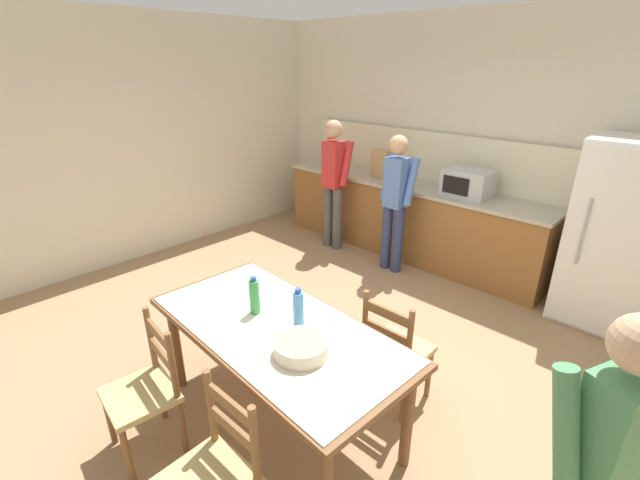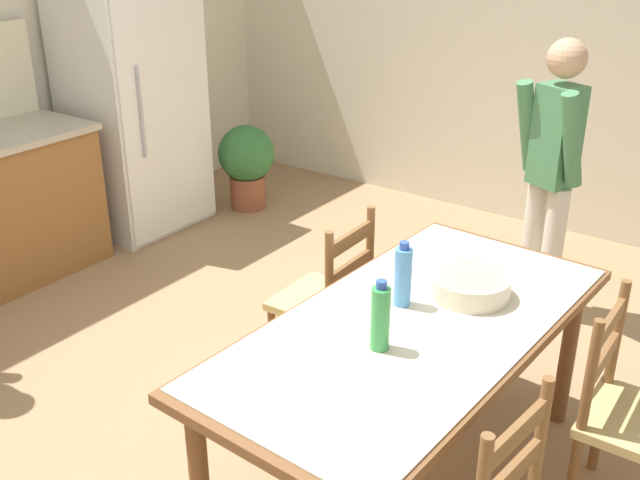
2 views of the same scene
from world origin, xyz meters
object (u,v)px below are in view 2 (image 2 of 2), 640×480
Objects in this scene: bottle_near_centre at (380,317)px; chair_side_near_right at (630,417)px; chair_side_far_right at (327,301)px; bottle_off_centre at (403,276)px; potted_plant at (246,161)px; refrigerator at (134,110)px; person_by_table at (552,166)px; dining_table at (412,342)px; serving_bowl at (470,284)px.

chair_side_near_right is at bearing -51.67° from bottle_near_centre.
bottle_off_centre is at bearing 58.70° from chair_side_far_right.
chair_side_near_right is 1.47m from chair_side_far_right.
bottle_near_centre is 0.40× the size of potted_plant.
potted_plant is (1.63, 3.33, -0.06)m from chair_side_near_right.
person_by_table is at bearing -81.18° from refrigerator.
bottle_near_centre is 0.17× the size of person_by_table.
chair_side_near_right reaches higher than potted_plant.
potted_plant is (1.56, 1.87, -0.06)m from chair_side_far_right.
bottle_off_centre is at bearing 106.86° from chair_side_near_right.
dining_table is at bearing -2.67° from bottle_near_centre.
refrigerator is 3.37m from bottle_near_centre.
bottle_off_centre is (0.32, 0.10, 0.00)m from bottle_near_centre.
person_by_table is at bearing 7.62° from serving_bowl.
refrigerator is at bearing 67.36° from bottle_off_centre.
person_by_table is at bearing -95.82° from potted_plant.
dining_table is 0.88m from chair_side_near_right.
refrigerator is at bearing -58.56° from person_by_table.
dining_table is 0.31m from bottle_near_centre.
serving_bowl is (-0.99, -3.09, -0.04)m from refrigerator.
serving_bowl is 0.35× the size of chair_side_far_right.
dining_table is at bearing 26.26° from person_by_table.
chair_side_far_right is 1.51m from person_by_table.
bottle_off_centre is 1.66m from person_by_table.
bottle_off_centre reaches higher than dining_table.
bottle_off_centre is (0.10, 0.11, 0.21)m from dining_table.
serving_bowl is at bearing -40.35° from bottle_off_centre.
chair_side_near_right reaches higher than serving_bowl.
chair_side_far_right is at bearing 46.11° from bottle_near_centre.
bottle_off_centre is 0.17× the size of person_by_table.
bottle_off_centre reaches higher than chair_side_near_right.
chair_side_near_right is (0.60, -0.76, -0.46)m from bottle_near_centre.
potted_plant is at bearing 52.11° from dining_table.
potted_plant is at bearing 48.97° from bottle_near_centre.
refrigerator is at bearing -111.79° from chair_side_far_right.
bottle_near_centre is at bearing 25.54° from person_by_table.
chair_side_far_right reaches higher than potted_plant.
bottle_off_centre is 1.01m from chair_side_near_right.
dining_table is at bearing 56.63° from chair_side_far_right.
chair_side_far_right is 0.57× the size of person_by_table.
bottle_near_centre is 0.56m from serving_bowl.
refrigerator is 2.93m from person_by_table.
refrigerator is at bearing 74.98° from chair_side_near_right.
chair_side_far_right is (0.68, 0.70, -0.46)m from bottle_near_centre.
bottle_near_centre is 0.34m from bottle_off_centre.
bottle_near_centre reaches higher than chair_side_far_right.
bottle_near_centre reaches higher than dining_table.
bottle_near_centre is 3.45m from potted_plant.
chair_side_near_right reaches higher than dining_table.
bottle_near_centre reaches higher than chair_side_near_right.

